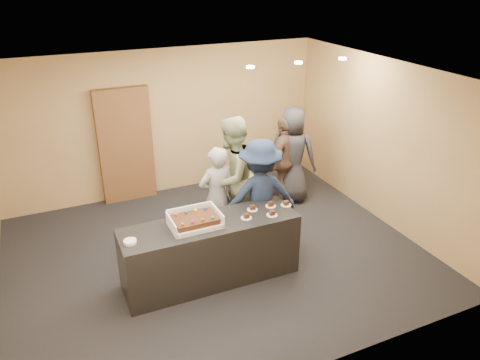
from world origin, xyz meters
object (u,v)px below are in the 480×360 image
at_px(serving_counter, 211,251).
at_px(person_brown_extra, 284,160).
at_px(storage_cabinet, 126,146).
at_px(cake_box, 195,222).
at_px(person_dark_suit, 292,155).
at_px(person_navy_man, 260,196).
at_px(plate_stack, 130,242).
at_px(person_server_grey, 217,196).
at_px(sheet_cake, 195,219).
at_px(person_sage_man, 232,178).

xyz_separation_m(serving_counter, person_brown_extra, (2.09, 1.70, 0.36)).
xyz_separation_m(serving_counter, storage_cabinet, (-0.48, 2.95, 0.60)).
relative_size(serving_counter, storage_cabinet, 1.14).
bearing_deg(cake_box, person_dark_suit, 34.29).
height_order(serving_counter, person_brown_extra, person_brown_extra).
height_order(serving_counter, cake_box, cake_box).
distance_m(person_navy_man, person_brown_extra, 1.68).
relative_size(person_navy_man, person_brown_extra, 1.09).
xyz_separation_m(serving_counter, plate_stack, (-1.07, -0.06, 0.47)).
relative_size(storage_cabinet, person_server_grey, 1.31).
relative_size(sheet_cake, person_sage_man, 0.29).
bearing_deg(person_dark_suit, cake_box, 76.73).
height_order(plate_stack, person_sage_man, person_sage_man).
bearing_deg(cake_box, storage_cabinet, 95.40).
distance_m(plate_stack, person_navy_man, 2.10).
xyz_separation_m(sheet_cake, person_dark_suit, (2.44, 1.69, -0.11)).
distance_m(person_brown_extra, person_dark_suit, 0.17).
relative_size(person_server_grey, person_dark_suit, 0.90).
relative_size(storage_cabinet, sheet_cake, 3.75).
bearing_deg(person_dark_suit, serving_counter, 79.45).
xyz_separation_m(sheet_cake, person_server_grey, (0.64, 0.86, -0.20)).
bearing_deg(person_brown_extra, cake_box, 3.94).
distance_m(serving_counter, plate_stack, 1.17).
xyz_separation_m(plate_stack, person_navy_man, (2.04, 0.51, -0.04)).
bearing_deg(person_sage_man, person_navy_man, 74.28).
relative_size(plate_stack, person_brown_extra, 0.10).
distance_m(sheet_cake, plate_stack, 0.87).
bearing_deg(person_dark_suit, plate_stack, 70.31).
xyz_separation_m(plate_stack, person_server_grey, (1.51, 0.92, -0.12)).
height_order(cake_box, plate_stack, cake_box).
height_order(person_navy_man, person_dark_suit, person_dark_suit).
distance_m(sheet_cake, person_server_grey, 1.09).
bearing_deg(person_sage_man, person_server_grey, -5.31).
height_order(serving_counter, person_server_grey, person_server_grey).
distance_m(person_sage_man, person_dark_suit, 1.61).
distance_m(sheet_cake, person_brown_extra, 2.86).
distance_m(serving_counter, person_navy_man, 1.15).
height_order(storage_cabinet, plate_stack, storage_cabinet).
distance_m(sheet_cake, person_dark_suit, 2.96).
xyz_separation_m(sheet_cake, person_navy_man, (1.17, 0.45, -0.11)).
bearing_deg(person_brown_extra, serving_counter, 6.88).
relative_size(serving_counter, person_brown_extra, 1.48).
xyz_separation_m(person_brown_extra, person_dark_suit, (0.15, -0.02, 0.08)).
bearing_deg(person_navy_man, serving_counter, 34.25).
height_order(person_server_grey, person_dark_suit, person_dark_suit).
height_order(person_brown_extra, person_dark_suit, person_dark_suit).
bearing_deg(sheet_cake, cake_box, 89.11).
bearing_deg(person_sage_man, person_brown_extra, 172.35).
distance_m(cake_box, person_sage_man, 1.40).
bearing_deg(plate_stack, person_server_grey, 31.35).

